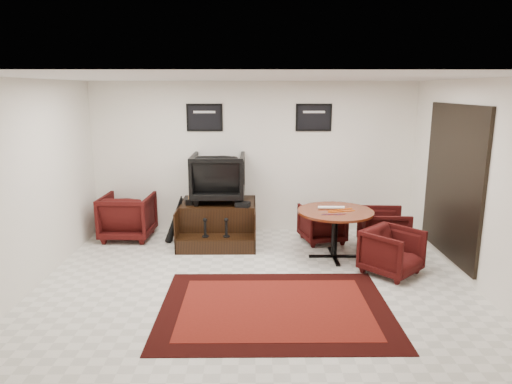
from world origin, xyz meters
TOP-DOWN VIEW (x-y plane):
  - ground at (0.00, 0.00)m, footprint 6.00×6.00m
  - room_shell at (0.41, 0.12)m, footprint 6.02×5.02m
  - area_rug at (0.25, -0.76)m, footprint 2.84×2.13m
  - shine_podium at (-0.64, 1.91)m, footprint 1.33×1.37m
  - shine_chair at (-0.64, 2.05)m, footprint 0.94×0.88m
  - shoes_pair at (-1.11, 1.85)m, footprint 0.27×0.31m
  - polish_kit at (-0.19, 1.62)m, footprint 0.27×0.22m
  - umbrella_black at (-1.39, 1.73)m, footprint 0.33×0.12m
  - umbrella_hooked at (-1.38, 1.83)m, footprint 0.31×0.11m
  - armchair_side at (-2.28, 2.01)m, footprint 0.91×0.85m
  - meeting_table at (1.29, 1.00)m, footprint 1.20×1.20m
  - table_chair_back at (1.21, 1.81)m, footprint 0.84×0.80m
  - table_chair_window at (2.19, 1.39)m, footprint 0.74×0.78m
  - table_chair_corner at (2.01, 0.33)m, footprint 0.99×0.99m
  - paper_roll at (1.23, 1.08)m, footprint 0.42×0.05m
  - table_clutter at (1.33, 0.92)m, footprint 0.56×0.39m

SIDE VIEW (x-z plane):
  - ground at x=0.00m, z-range 0.00..0.00m
  - area_rug at x=0.25m, z-range 0.00..0.01m
  - shine_podium at x=-0.64m, z-range -0.03..0.66m
  - table_chair_back at x=1.21m, z-range 0.00..0.72m
  - table_chair_corner at x=2.01m, z-range 0.00..0.74m
  - table_chair_window at x=2.19m, z-range 0.00..0.77m
  - umbrella_hooked at x=-1.38m, z-range 0.00..0.82m
  - umbrella_black at x=-1.39m, z-range 0.00..0.88m
  - armchair_side at x=-2.28m, z-range 0.00..0.90m
  - meeting_table at x=1.29m, z-range 0.30..1.08m
  - polish_kit at x=-0.19m, z-range 0.69..0.77m
  - shoes_pair at x=-1.11m, z-range 0.69..0.79m
  - table_clutter at x=1.33m, z-range 0.78..0.80m
  - paper_roll at x=1.23m, z-range 0.78..0.83m
  - shine_chair at x=-0.64m, z-range 0.69..1.64m
  - room_shell at x=0.41m, z-range 0.38..3.19m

